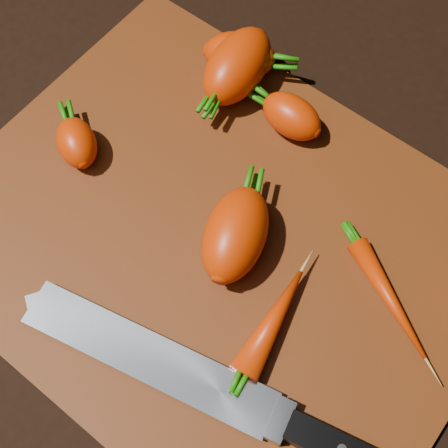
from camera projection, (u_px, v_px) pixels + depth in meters
The scene contains 10 objects.
ground at pixel (218, 247), 0.60m from camera, with size 2.00×2.00×0.01m, color black.
cutting_board at pixel (217, 242), 0.59m from camera, with size 0.50×0.40×0.01m, color #64290A.
carrot_0 at pixel (240, 55), 0.64m from camera, with size 0.07×0.05×0.05m, color #C52B00.
carrot_1 at pixel (77, 143), 0.60m from camera, with size 0.06×0.04×0.04m, color #C52B00.
carrot_2 at pixel (237, 66), 0.63m from camera, with size 0.10×0.06×0.06m, color #C52B00.
carrot_3 at pixel (235, 234), 0.55m from camera, with size 0.09×0.06×0.06m, color #C52B00.
carrot_4 at pixel (292, 116), 0.62m from camera, with size 0.07×0.04×0.04m, color #C52B00.
carrot_6 at pixel (390, 299), 0.55m from camera, with size 0.12×0.02×0.02m, color #C52B00.
carrot_7 at pixel (273, 321), 0.53m from camera, with size 0.10×0.03×0.03m, color #C52B00.
knife at pixel (172, 368), 0.52m from camera, with size 0.37×0.11×0.02m.
Camera 1 is at (0.15, -0.18, 0.54)m, focal length 50.00 mm.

